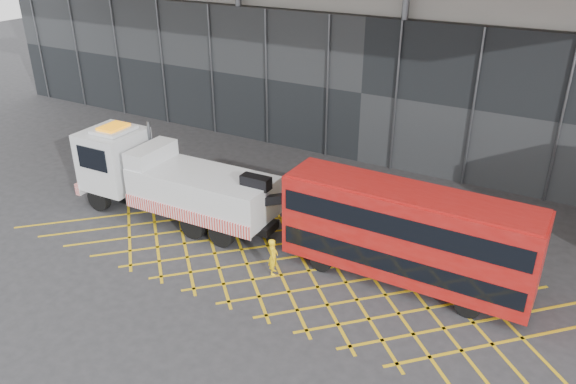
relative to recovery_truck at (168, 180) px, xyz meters
The scene contains 5 objects.
ground_plane 3.59m from the recovery_truck, 16.67° to the right, with size 120.00×120.00×0.00m, color #2B2C2E.
road_markings 7.24m from the recovery_truck, ahead, with size 24.76×7.16×0.01m.
recovery_truck is the anchor object (origin of this frame).
bus_towed 11.12m from the recovery_truck, ahead, with size 9.43×2.28×3.82m.
worker 6.90m from the recovery_truck, 14.38° to the right, with size 0.55×0.36×1.52m, color yellow.
Camera 1 is at (13.28, -16.52, 12.49)m, focal length 35.00 mm.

